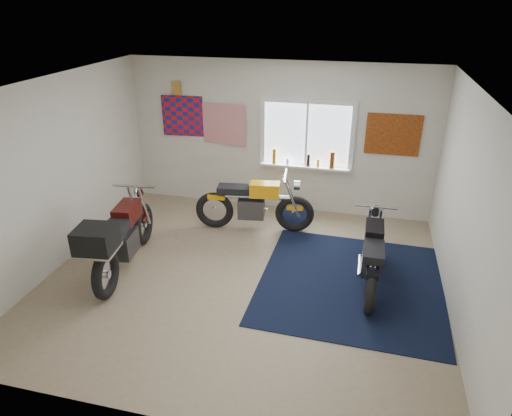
% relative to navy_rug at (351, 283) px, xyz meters
% --- Properties ---
extents(ground, '(5.50, 5.50, 0.00)m').
position_rel_navy_rug_xyz_m(ground, '(-1.50, -0.23, -0.01)').
color(ground, '#9E896B').
rests_on(ground, ground).
extents(room_shell, '(5.50, 5.50, 5.50)m').
position_rel_navy_rug_xyz_m(room_shell, '(-1.50, -0.23, 1.63)').
color(room_shell, white).
rests_on(room_shell, ground).
extents(navy_rug, '(2.56, 2.66, 0.01)m').
position_rel_navy_rug_xyz_m(navy_rug, '(0.00, 0.00, 0.00)').
color(navy_rug, black).
rests_on(navy_rug, ground).
extents(window_assembly, '(1.66, 0.17, 1.26)m').
position_rel_navy_rug_xyz_m(window_assembly, '(-1.00, 2.23, 1.36)').
color(window_assembly, white).
rests_on(window_assembly, room_shell).
extents(oil_bottles, '(1.12, 0.09, 0.30)m').
position_rel_navy_rug_xyz_m(oil_bottles, '(-0.93, 2.17, 1.02)').
color(oil_bottles, '#976415').
rests_on(oil_bottles, window_assembly).
extents(flag_display, '(1.60, 0.10, 1.17)m').
position_rel_navy_rug_xyz_m(flag_display, '(-3.40, 2.25, 2.14)').
color(flag_display, red).
rests_on(flag_display, room_shell).
extents(triumph_poster, '(0.90, 0.03, 0.70)m').
position_rel_navy_rug_xyz_m(triumph_poster, '(0.45, 2.25, 1.54)').
color(triumph_poster, '#A54C14').
rests_on(triumph_poster, room_shell).
extents(yellow_triumph, '(2.03, 0.61, 1.02)m').
position_rel_navy_rug_xyz_m(yellow_triumph, '(-1.72, 1.27, 0.44)').
color(yellow_triumph, black).
rests_on(yellow_triumph, ground).
extents(black_chrome_bike, '(0.58, 1.90, 0.98)m').
position_rel_navy_rug_xyz_m(black_chrome_bike, '(0.25, 0.06, 0.42)').
color(black_chrome_bike, black).
rests_on(black_chrome_bike, navy_rug).
extents(maroon_tourer, '(0.76, 2.15, 1.09)m').
position_rel_navy_rug_xyz_m(maroon_tourer, '(-3.23, -0.51, 0.56)').
color(maroon_tourer, black).
rests_on(maroon_tourer, ground).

